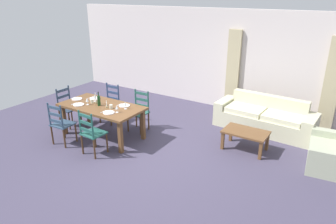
{
  "coord_description": "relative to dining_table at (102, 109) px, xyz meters",
  "views": [
    {
      "loc": [
        3.5,
        -4.64,
        3.13
      ],
      "look_at": [
        0.25,
        0.44,
        0.75
      ],
      "focal_mm": 33.09,
      "sensor_mm": 36.0,
      "label": 1
    }
  ],
  "objects": [
    {
      "name": "ground_plane",
      "position": [
        1.21,
        0.02,
        -0.67
      ],
      "size": [
        9.6,
        9.6,
        0.02
      ],
      "primitive_type": "cube",
      "color": "#413B52"
    },
    {
      "name": "wall_far",
      "position": [
        1.21,
        3.32,
        0.69
      ],
      "size": [
        9.6,
        0.16,
        2.7
      ],
      "primitive_type": "cube",
      "color": "silver",
      "rests_on": "ground_plane"
    },
    {
      "name": "curtain_panel_left",
      "position": [
        1.79,
        3.18,
        0.44
      ],
      "size": [
        0.35,
        0.08,
        2.2
      ],
      "primitive_type": "cube",
      "color": "tan",
      "rests_on": "ground_plane"
    },
    {
      "name": "curtain_panel_right",
      "position": [
        4.19,
        3.18,
        0.44
      ],
      "size": [
        0.35,
        0.08,
        2.2
      ],
      "primitive_type": "cube",
      "color": "tan",
      "rests_on": "ground_plane"
    },
    {
      "name": "dining_table",
      "position": [
        0.0,
        0.0,
        0.0
      ],
      "size": [
        1.9,
        0.96,
        0.75
      ],
      "color": "brown",
      "rests_on": "ground_plane"
    },
    {
      "name": "dining_chair_near_left",
      "position": [
        -0.47,
        -0.76,
        -0.19
      ],
      "size": [
        0.45,
        0.43,
        0.96
      ],
      "color": "#2E455C",
      "rests_on": "ground_plane"
    },
    {
      "name": "dining_chair_near_right",
      "position": [
        0.41,
        -0.73,
        -0.19
      ],
      "size": [
        0.44,
        0.42,
        0.96
      ],
      "color": "#21564D",
      "rests_on": "ground_plane"
    },
    {
      "name": "dining_chair_far_left",
      "position": [
        -0.46,
        0.76,
        -0.19
      ],
      "size": [
        0.44,
        0.42,
        0.96
      ],
      "color": "navy",
      "rests_on": "ground_plane"
    },
    {
      "name": "dining_chair_far_right",
      "position": [
        0.48,
        0.73,
        -0.19
      ],
      "size": [
        0.44,
        0.42,
        0.96
      ],
      "color": "#25564C",
      "rests_on": "ground_plane"
    },
    {
      "name": "dining_chair_head_west",
      "position": [
        -1.16,
        0.01,
        -0.19
      ],
      "size": [
        0.4,
        0.42,
        0.96
      ],
      "color": "#2E3E54",
      "rests_on": "ground_plane"
    },
    {
      "name": "dinner_plate_near_left",
      "position": [
        -0.45,
        -0.25,
        0.1
      ],
      "size": [
        0.24,
        0.24,
        0.02
      ],
      "primitive_type": "cylinder",
      "color": "white",
      "rests_on": "dining_table"
    },
    {
      "name": "fork_near_left",
      "position": [
        -0.6,
        -0.25,
        0.09
      ],
      "size": [
        0.03,
        0.17,
        0.01
      ],
      "primitive_type": "cube",
      "rotation": [
        0.0,
        0.0,
        0.08
      ],
      "color": "silver",
      "rests_on": "dining_table"
    },
    {
      "name": "dinner_plate_near_right",
      "position": [
        0.45,
        -0.25,
        0.1
      ],
      "size": [
        0.24,
        0.24,
        0.02
      ],
      "primitive_type": "cylinder",
      "color": "white",
      "rests_on": "dining_table"
    },
    {
      "name": "fork_near_right",
      "position": [
        0.3,
        -0.25,
        0.09
      ],
      "size": [
        0.03,
        0.17,
        0.01
      ],
      "primitive_type": "cube",
      "rotation": [
        0.0,
        0.0,
        -0.07
      ],
      "color": "silver",
      "rests_on": "dining_table"
    },
    {
      "name": "dinner_plate_far_left",
      "position": [
        -0.45,
        0.25,
        0.1
      ],
      "size": [
        0.24,
        0.24,
        0.02
      ],
      "primitive_type": "cylinder",
      "color": "white",
      "rests_on": "dining_table"
    },
    {
      "name": "fork_far_left",
      "position": [
        -0.6,
        0.25,
        0.09
      ],
      "size": [
        0.03,
        0.17,
        0.01
      ],
      "primitive_type": "cube",
      "rotation": [
        0.0,
        0.0,
        -0.06
      ],
      "color": "silver",
      "rests_on": "dining_table"
    },
    {
      "name": "dinner_plate_far_right",
      "position": [
        0.45,
        0.25,
        0.1
      ],
      "size": [
        0.24,
        0.24,
        0.02
      ],
      "primitive_type": "cylinder",
      "color": "white",
      "rests_on": "dining_table"
    },
    {
      "name": "fork_far_right",
      "position": [
        0.3,
        0.25,
        0.09
      ],
      "size": [
        0.02,
        0.17,
        0.01
      ],
      "primitive_type": "cube",
      "rotation": [
        0.0,
        0.0,
        0.04
      ],
      "color": "silver",
      "rests_on": "dining_table"
    },
    {
      "name": "dinner_plate_head_west",
      "position": [
        -0.78,
        0.0,
        0.1
      ],
      "size": [
        0.24,
        0.24,
        0.02
      ],
      "primitive_type": "cylinder",
      "color": "white",
      "rests_on": "dining_table"
    },
    {
      "name": "fork_head_west",
      "position": [
        -0.93,
        0.0,
        0.09
      ],
      "size": [
        0.03,
        0.17,
        0.01
      ],
      "primitive_type": "cube",
      "rotation": [
        0.0,
        0.0,
        0.08
      ],
      "color": "silver",
      "rests_on": "dining_table"
    },
    {
      "name": "wine_bottle",
      "position": [
        -0.04,
        -0.03,
        0.2
      ],
      "size": [
        0.07,
        0.07,
        0.32
      ],
      "color": "#143819",
      "rests_on": "dining_table"
    },
    {
      "name": "wine_glass_near_left",
      "position": [
        -0.3,
        -0.13,
        0.2
      ],
      "size": [
        0.06,
        0.06,
        0.16
      ],
      "color": "white",
      "rests_on": "dining_table"
    },
    {
      "name": "wine_glass_near_right",
      "position": [
        0.57,
        -0.13,
        0.2
      ],
      "size": [
        0.06,
        0.06,
        0.16
      ],
      "color": "white",
      "rests_on": "dining_table"
    },
    {
      "name": "wine_glass_far_left",
      "position": [
        -0.32,
        0.12,
        0.2
      ],
      "size": [
        0.06,
        0.06,
        0.16
      ],
      "color": "white",
      "rests_on": "dining_table"
    },
    {
      "name": "wine_glass_far_right",
      "position": [
        0.59,
        0.12,
        0.2
      ],
      "size": [
        0.06,
        0.06,
        0.16
      ],
      "color": "white",
      "rests_on": "dining_table"
    },
    {
      "name": "coffee_cup_primary",
      "position": [
        0.31,
        -0.03,
        0.13
      ],
      "size": [
        0.07,
        0.07,
        0.09
      ],
      "primitive_type": "cylinder",
      "color": "beige",
      "rests_on": "dining_table"
    },
    {
      "name": "coffee_cup_secondary",
      "position": [
        -0.29,
        0.01,
        0.13
      ],
      "size": [
        0.07,
        0.07,
        0.09
      ],
      "primitive_type": "cylinder",
      "color": "beige",
      "rests_on": "dining_table"
    },
    {
      "name": "candle_tall",
      "position": [
        -0.18,
        0.02,
        0.16
      ],
      "size": [
        0.05,
        0.05,
        0.26
      ],
      "color": "#998C66",
      "rests_on": "dining_table"
    },
    {
      "name": "candle_short",
      "position": [
        0.2,
        -0.04,
        0.13
      ],
      "size": [
        0.05,
        0.05,
        0.16
      ],
      "color": "#998C66",
      "rests_on": "dining_table"
    },
    {
      "name": "couch",
      "position": [
        2.99,
        2.34,
        -0.37
      ],
      "size": [
        2.32,
        0.91,
        0.8
      ],
      "color": "beige",
      "rests_on": "ground_plane"
    },
    {
      "name": "coffee_table",
      "position": [
        2.94,
        1.12,
        -0.31
      ],
      "size": [
        0.9,
        0.56,
        0.42
      ],
      "color": "brown",
      "rests_on": "ground_plane"
    },
    {
      "name": "armchair_upholstered",
      "position": [
        4.61,
        1.38,
        -0.41
      ],
      "size": [
        0.92,
        1.24,
        0.72
      ],
      "color": "#A6AC91",
      "rests_on": "ground_plane"
    }
  ]
}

